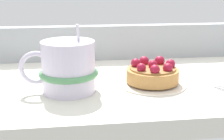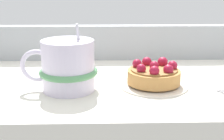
{
  "view_description": "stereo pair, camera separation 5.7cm",
  "coord_description": "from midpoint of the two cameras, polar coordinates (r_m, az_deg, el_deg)",
  "views": [
    {
      "loc": [
        -10.73,
        -58.31,
        18.95
      ],
      "look_at": [
        -3.62,
        -4.32,
        3.36
      ],
      "focal_mm": 51.49,
      "sensor_mm": 36.0,
      "label": 1
    },
    {
      "loc": [
        -5.09,
        -58.76,
        18.95
      ],
      "look_at": [
        -3.62,
        -4.32,
        3.36
      ],
      "focal_mm": 51.49,
      "sensor_mm": 36.0,
      "label": 2
    }
  ],
  "objects": [
    {
      "name": "window_rail_back",
      "position": [
        0.78,
        4.34,
        4.9
      ],
      "size": [
        76.09,
        3.07,
        8.14
      ],
      "primitive_type": "cube",
      "color": "#9EA3A8",
      "rests_on": "ground_plane"
    },
    {
      "name": "coffee_mug",
      "position": [
        0.56,
        -5.07,
        0.62
      ],
      "size": [
        13.41,
        10.19,
        11.68
      ],
      "color": "silver",
      "rests_on": "ground_plane"
    },
    {
      "name": "ground_plane",
      "position": [
        0.63,
        5.82,
        -3.3
      ],
      "size": [
        77.65,
        37.83,
        3.23
      ],
      "primitive_type": "cube",
      "color": "silver"
    },
    {
      "name": "dessert_plate",
      "position": [
        0.59,
        10.1,
        -2.61
      ],
      "size": [
        12.48,
        12.48,
        0.66
      ],
      "color": "silver",
      "rests_on": "ground_plane"
    },
    {
      "name": "raspberry_tart",
      "position": [
        0.59,
        10.22,
        -0.8
      ],
      "size": [
        9.55,
        9.55,
        4.19
      ],
      "color": "#B77F42",
      "rests_on": "dessert_plate"
    }
  ]
}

